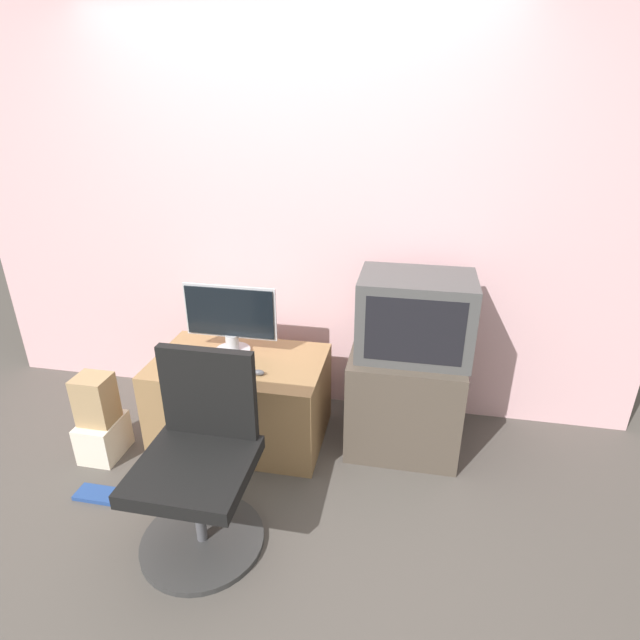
{
  "coord_description": "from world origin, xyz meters",
  "views": [
    {
      "loc": [
        0.76,
        -1.69,
        1.98
      ],
      "look_at": [
        0.25,
        0.91,
        0.79
      ],
      "focal_mm": 28.0,
      "sensor_mm": 36.0,
      "label": 1
    }
  ],
  "objects_px": {
    "keyboard": "(225,370)",
    "crt_tv": "(415,316)",
    "mouse": "(259,373)",
    "main_monitor": "(230,319)",
    "office_chair": "(200,469)",
    "cardboard_box_lower": "(104,437)",
    "book": "(98,494)"
  },
  "relations": [
    {
      "from": "keyboard",
      "to": "crt_tv",
      "type": "xyz_separation_m",
      "value": [
        1.05,
        0.26,
        0.31
      ]
    },
    {
      "from": "keyboard",
      "to": "mouse",
      "type": "distance_m",
      "value": 0.21
    },
    {
      "from": "main_monitor",
      "to": "office_chair",
      "type": "height_order",
      "value": "main_monitor"
    },
    {
      "from": "main_monitor",
      "to": "cardboard_box_lower",
      "type": "relative_size",
      "value": 2.08
    },
    {
      "from": "book",
      "to": "cardboard_box_lower",
      "type": "bearing_deg",
      "value": 115.41
    },
    {
      "from": "keyboard",
      "to": "book",
      "type": "distance_m",
      "value": 0.94
    },
    {
      "from": "cardboard_box_lower",
      "to": "mouse",
      "type": "bearing_deg",
      "value": 11.69
    },
    {
      "from": "keyboard",
      "to": "office_chair",
      "type": "bearing_deg",
      "value": -79.82
    },
    {
      "from": "crt_tv",
      "to": "cardboard_box_lower",
      "type": "relative_size",
      "value": 2.3
    },
    {
      "from": "crt_tv",
      "to": "cardboard_box_lower",
      "type": "distance_m",
      "value": 1.98
    },
    {
      "from": "office_chair",
      "to": "book",
      "type": "bearing_deg",
      "value": 169.83
    },
    {
      "from": "cardboard_box_lower",
      "to": "main_monitor",
      "type": "bearing_deg",
      "value": 31.98
    },
    {
      "from": "book",
      "to": "office_chair",
      "type": "bearing_deg",
      "value": -10.17
    },
    {
      "from": "main_monitor",
      "to": "crt_tv",
      "type": "xyz_separation_m",
      "value": [
        1.08,
        0.03,
        0.1
      ]
    },
    {
      "from": "keyboard",
      "to": "office_chair",
      "type": "height_order",
      "value": "office_chair"
    },
    {
      "from": "office_chair",
      "to": "cardboard_box_lower",
      "type": "distance_m",
      "value": 1.0
    },
    {
      "from": "office_chair",
      "to": "cardboard_box_lower",
      "type": "relative_size",
      "value": 3.44
    },
    {
      "from": "cardboard_box_lower",
      "to": "keyboard",
      "type": "bearing_deg",
      "value": 15.6
    },
    {
      "from": "book",
      "to": "main_monitor",
      "type": "bearing_deg",
      "value": 55.17
    },
    {
      "from": "mouse",
      "to": "book",
      "type": "distance_m",
      "value": 1.08
    },
    {
      "from": "main_monitor",
      "to": "crt_tv",
      "type": "height_order",
      "value": "crt_tv"
    },
    {
      "from": "mouse",
      "to": "main_monitor",
      "type": "bearing_deg",
      "value": 135.12
    },
    {
      "from": "book",
      "to": "crt_tv",
      "type": "bearing_deg",
      "value": 26.3
    },
    {
      "from": "cardboard_box_lower",
      "to": "office_chair",
      "type": "bearing_deg",
      "value": -28.43
    },
    {
      "from": "main_monitor",
      "to": "keyboard",
      "type": "relative_size",
      "value": 1.87
    },
    {
      "from": "mouse",
      "to": "book",
      "type": "height_order",
      "value": "mouse"
    },
    {
      "from": "crt_tv",
      "to": "book",
      "type": "height_order",
      "value": "crt_tv"
    },
    {
      "from": "crt_tv",
      "to": "office_chair",
      "type": "distance_m",
      "value": 1.39
    },
    {
      "from": "main_monitor",
      "to": "keyboard",
      "type": "xyz_separation_m",
      "value": [
        0.03,
        -0.23,
        -0.22
      ]
    },
    {
      "from": "office_chair",
      "to": "main_monitor",
      "type": "bearing_deg",
      "value": 99.74
    },
    {
      "from": "main_monitor",
      "to": "book",
      "type": "xyz_separation_m",
      "value": [
        -0.53,
        -0.76,
        -0.75
      ]
    },
    {
      "from": "crt_tv",
      "to": "cardboard_box_lower",
      "type": "xyz_separation_m",
      "value": [
        -1.77,
        -0.46,
        -0.74
      ]
    }
  ]
}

